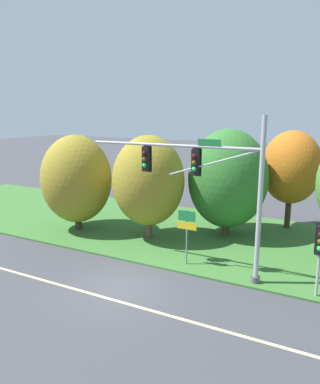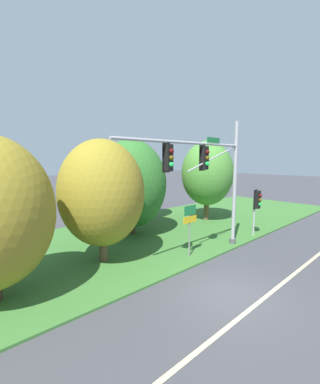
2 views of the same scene
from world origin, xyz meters
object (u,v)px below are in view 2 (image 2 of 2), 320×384
pedestrian_signal_near_kerb (257,202)px  route_sign_post (190,221)px  tree_mid_verge (140,173)px  tree_left_of_mast (102,193)px  tree_behind_signpost (131,184)px  traffic_signal_mast (211,171)px  tree_tall_centre (207,173)px

pedestrian_signal_near_kerb → route_sign_post: (-6.23, 0.66, -0.38)m
tree_mid_verge → tree_left_of_mast: bearing=-140.1°
pedestrian_signal_near_kerb → tree_left_of_mast: size_ratio=0.51×
pedestrian_signal_near_kerb → route_sign_post: pedestrian_signal_near_kerb is taller
pedestrian_signal_near_kerb → tree_behind_signpost: bearing=133.7°
pedestrian_signal_near_kerb → route_sign_post: size_ratio=1.12×
traffic_signal_mast → route_sign_post: 2.97m
tree_left_of_mast → tree_behind_signpost: tree_behind_signpost is taller
traffic_signal_mast → tree_left_of_mast: size_ratio=1.43×
route_sign_post → tree_mid_verge: tree_mid_verge is taller
traffic_signal_mast → tree_tall_centre: traffic_signal_mast is taller
traffic_signal_mast → tree_mid_verge: (2.27, 9.17, -0.55)m
traffic_signal_mast → tree_tall_centre: 8.14m
tree_mid_verge → route_sign_post: bearing=-111.8°
tree_left_of_mast → tree_behind_signpost: size_ratio=0.95×
tree_behind_signpost → pedestrian_signal_near_kerb: bearing=-46.3°
traffic_signal_mast → tree_mid_verge: traffic_signal_mast is taller
tree_left_of_mast → pedestrian_signal_near_kerb: bearing=-18.6°
tree_left_of_mast → tree_tall_centre: (11.32, 1.88, 0.49)m
tree_mid_verge → tree_tall_centre: tree_tall_centre is taller
route_sign_post → tree_behind_signpost: tree_behind_signpost is taller
tree_behind_signpost → traffic_signal_mast: bearing=-81.0°
route_sign_post → tree_mid_verge: 9.64m
traffic_signal_mast → tree_behind_signpost: bearing=99.0°
tree_behind_signpost → tree_mid_verge: (3.23, 3.13, 0.52)m
tree_left_of_mast → tree_tall_centre: tree_tall_centre is taller
traffic_signal_mast → route_sign_post: bearing=159.9°
route_sign_post → tree_behind_signpost: 5.83m
tree_behind_signpost → tree_tall_centre: bearing=-7.9°
traffic_signal_mast → tree_left_of_mast: traffic_signal_mast is taller
tree_behind_signpost → tree_tall_centre: size_ratio=0.97×
tree_behind_signpost → tree_tall_centre: tree_tall_centre is taller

